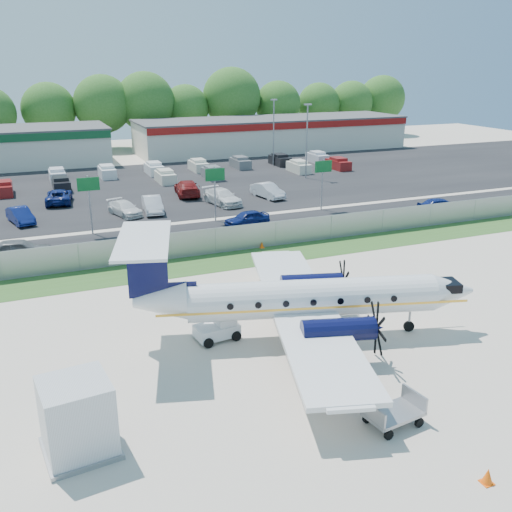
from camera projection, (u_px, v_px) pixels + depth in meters
name	position (u px, v px, depth m)	size (l,w,h in m)	color
ground	(298.00, 328.00, 31.19)	(170.00, 170.00, 0.00)	beige
grass_verge	(225.00, 261.00, 41.69)	(170.00, 4.00, 0.02)	#2D561E
access_road	(197.00, 236.00, 47.81)	(170.00, 8.00, 0.02)	black
parking_lot	(144.00, 188.00, 66.19)	(170.00, 32.00, 0.02)	black
perimeter_fence	(216.00, 241.00, 43.12)	(120.00, 0.06, 1.99)	gray
building_east	(272.00, 134.00, 93.98)	(44.40, 12.40, 5.24)	silver
sign_left	(89.00, 192.00, 47.18)	(1.80, 0.26, 5.00)	gray
sign_mid	(215.00, 182.00, 51.16)	(1.80, 0.26, 5.00)	gray
sign_right	(323.00, 174.00, 55.13)	(1.80, 0.26, 5.00)	gray
light_pole_ne	(307.00, 136.00, 69.99)	(0.90, 0.35, 9.09)	gray
light_pole_se	(274.00, 128.00, 78.74)	(0.90, 0.35, 9.09)	gray
tree_line	(102.00, 149.00, 95.94)	(112.00, 6.00, 14.00)	#2B5F1C
aircraft	(305.00, 298.00, 29.50)	(18.85, 18.42, 5.76)	silver
pushback_tug	(218.00, 328.00, 29.87)	(2.36, 1.82, 1.20)	silver
baggage_cart_near	(330.00, 367.00, 26.28)	(2.28, 1.72, 1.06)	gray
baggage_cart_far	(394.00, 413.00, 22.71)	(2.46, 1.67, 1.20)	gray
service_container	(78.00, 420.00, 20.93)	(2.88, 2.88, 2.90)	silver
cone_nose	(453.00, 282.00, 37.08)	(0.42, 0.42, 0.60)	#FF5608
cone_port_wing	(488.00, 476.00, 19.63)	(0.42, 0.42, 0.59)	#FF5608
cone_starboard_wing	(262.00, 245.00, 44.63)	(0.36, 0.36, 0.51)	#FF5608
road_car_west	(21.00, 260.00, 41.95)	(1.89, 4.71, 1.60)	#595B5E
road_car_mid	(247.00, 226.00, 50.71)	(1.65, 4.09, 1.39)	navy
road_car_east	(440.00, 213.00, 54.94)	(1.82, 4.52, 1.54)	navy
parked_car_a	(21.00, 223.00, 51.58)	(1.53, 4.38, 1.44)	navy
parked_car_b	(125.00, 215.00, 54.28)	(1.85, 4.55, 1.32)	silver
parked_car_c	(153.00, 212.00, 55.29)	(1.65, 4.74, 1.56)	silver
parked_car_d	(223.00, 204.00, 58.40)	(2.19, 5.39, 1.56)	silver
parked_car_e	(268.00, 198.00, 61.31)	(1.64, 4.69, 1.55)	silver
parked_car_f	(60.00, 203.00, 58.91)	(2.45, 5.32, 1.48)	navy
parked_car_g	(187.00, 195.00, 62.36)	(2.35, 5.79, 1.68)	maroon
far_parking_rows	(136.00, 180.00, 70.56)	(56.00, 10.00, 1.60)	gray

